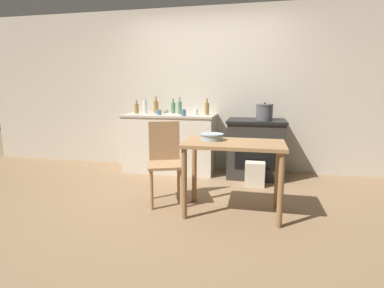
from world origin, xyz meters
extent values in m
plane|color=#896B4C|center=(0.00, 0.00, 0.00)|extent=(14.00, 14.00, 0.00)
cube|color=beige|center=(0.00, 1.58, 1.27)|extent=(8.00, 0.07, 2.55)
cube|color=beige|center=(-0.52, 1.25, 0.44)|extent=(1.40, 0.59, 0.88)
cube|color=#B6AD9C|center=(-0.52, 1.25, 0.89)|extent=(1.43, 0.62, 0.03)
cube|color=#2D2B28|center=(0.82, 1.23, 0.41)|extent=(0.80, 0.63, 0.82)
cube|color=black|center=(0.82, 1.23, 0.84)|extent=(0.84, 0.67, 0.04)
cube|color=black|center=(0.82, 0.91, 0.36)|extent=(0.56, 0.01, 0.34)
cube|color=#997047|center=(0.60, -0.21, 0.75)|extent=(1.03, 0.58, 0.03)
cylinder|color=olive|center=(0.13, -0.46, 0.37)|extent=(0.06, 0.06, 0.73)
cylinder|color=olive|center=(1.06, -0.46, 0.37)|extent=(0.06, 0.06, 0.73)
cylinder|color=olive|center=(0.13, 0.03, 0.37)|extent=(0.06, 0.06, 0.73)
cylinder|color=olive|center=(1.06, 0.03, 0.37)|extent=(0.06, 0.06, 0.73)
cube|color=#A87F56|center=(-0.17, -0.10, 0.46)|extent=(0.51, 0.51, 0.03)
cube|color=#A87F56|center=(-0.24, 0.08, 0.70)|extent=(0.35, 0.15, 0.46)
cylinder|color=#A87F56|center=(-0.27, -0.31, 0.22)|extent=(0.04, 0.04, 0.44)
cylinder|color=#A87F56|center=(0.04, -0.19, 0.22)|extent=(0.04, 0.04, 0.44)
cylinder|color=#A87F56|center=(-0.39, 0.00, 0.22)|extent=(0.04, 0.04, 0.44)
cylinder|color=#A87F56|center=(-0.08, 0.12, 0.22)|extent=(0.04, 0.04, 0.44)
cube|color=beige|center=(0.82, 0.76, 0.16)|extent=(0.26, 0.18, 0.33)
cylinder|color=#4C4C51|center=(0.92, 1.15, 0.96)|extent=(0.23, 0.23, 0.21)
cylinder|color=#4C4C51|center=(0.92, 1.15, 1.08)|extent=(0.24, 0.24, 0.02)
sphere|color=black|center=(0.92, 1.15, 1.10)|extent=(0.02, 0.02, 0.02)
cylinder|color=#93A8B2|center=(0.36, -0.14, 0.80)|extent=(0.23, 0.23, 0.07)
cylinder|color=#8597A0|center=(0.36, -0.14, 0.83)|extent=(0.25, 0.25, 0.01)
cylinder|color=olive|center=(-1.09, 1.31, 0.98)|extent=(0.07, 0.07, 0.15)
cylinder|color=olive|center=(-1.09, 1.31, 1.09)|extent=(0.03, 0.03, 0.06)
cylinder|color=#517F5B|center=(-0.36, 1.29, 1.00)|extent=(0.06, 0.06, 0.19)
cylinder|color=#517F5B|center=(-0.36, 1.29, 1.14)|extent=(0.02, 0.02, 0.07)
cylinder|color=olive|center=(-0.80, 1.42, 1.01)|extent=(0.08, 0.08, 0.19)
cylinder|color=olive|center=(-0.80, 1.42, 1.14)|extent=(0.03, 0.03, 0.08)
cylinder|color=silver|center=(-0.95, 1.33, 1.01)|extent=(0.07, 0.07, 0.20)
cylinder|color=silver|center=(-0.95, 1.33, 1.15)|extent=(0.03, 0.03, 0.08)
cylinder|color=#517F5B|center=(-0.51, 1.44, 0.99)|extent=(0.07, 0.07, 0.17)
cylinder|color=#517F5B|center=(-0.51, 1.44, 1.11)|extent=(0.03, 0.03, 0.07)
cylinder|color=olive|center=(0.07, 1.28, 1.00)|extent=(0.07, 0.07, 0.18)
cylinder|color=olive|center=(0.07, 1.28, 1.13)|extent=(0.03, 0.03, 0.07)
cylinder|color=#4C6B99|center=(-0.65, 1.13, 0.95)|extent=(0.08, 0.08, 0.08)
cylinder|color=#4C6B99|center=(-0.24, 1.02, 0.96)|extent=(0.07, 0.07, 0.10)
cylinder|color=silver|center=(-0.09, 1.22, 0.96)|extent=(0.07, 0.07, 0.10)
camera|label=1|loc=(0.82, -3.24, 1.32)|focal=28.00mm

